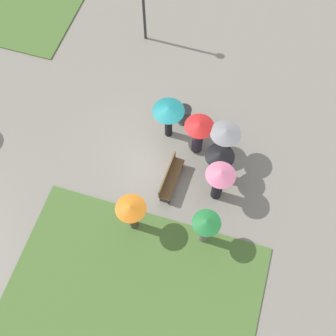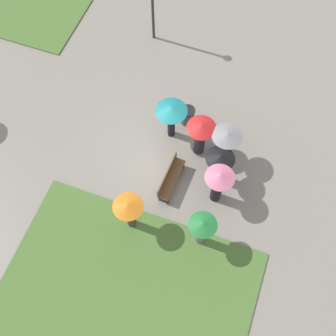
{
  "view_description": "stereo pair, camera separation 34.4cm",
  "coord_description": "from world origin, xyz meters",
  "px_view_note": "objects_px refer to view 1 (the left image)",
  "views": [
    {
      "loc": [
        -7.38,
        -2.77,
        14.38
      ],
      "look_at": [
        -1.08,
        -0.84,
        1.08
      ],
      "focal_mm": 45.0,
      "sensor_mm": 36.0,
      "label": 1
    },
    {
      "loc": [
        -7.28,
        -3.09,
        14.38
      ],
      "look_at": [
        -1.08,
        -0.84,
        1.08
      ],
      "focal_mm": 45.0,
      "sensor_mm": 36.0,
      "label": 2
    }
  ],
  "objects_px": {
    "crowd_person_teal": "(168,113)",
    "crowd_person_green": "(206,226)",
    "crowd_person_orange": "(132,212)",
    "crowd_person_pink": "(219,180)",
    "crowd_person_red": "(199,133)",
    "park_bench": "(170,177)",
    "crowd_person_grey": "(225,138)",
    "trash_bin": "(184,115)",
    "crowd_person_black": "(219,161)"
  },
  "relations": [
    {
      "from": "trash_bin",
      "to": "crowd_person_grey",
      "type": "bearing_deg",
      "value": -122.14
    },
    {
      "from": "crowd_person_red",
      "to": "crowd_person_grey",
      "type": "bearing_deg",
      "value": -72.15
    },
    {
      "from": "crowd_person_orange",
      "to": "crowd_person_teal",
      "type": "bearing_deg",
      "value": -6.97
    },
    {
      "from": "park_bench",
      "to": "crowd_person_red",
      "type": "xyz_separation_m",
      "value": [
        1.7,
        -0.57,
        0.73
      ]
    },
    {
      "from": "crowd_person_teal",
      "to": "crowd_person_green",
      "type": "xyz_separation_m",
      "value": [
        -3.76,
        -2.4,
        -0.15
      ]
    },
    {
      "from": "crowd_person_black",
      "to": "crowd_person_orange",
      "type": "xyz_separation_m",
      "value": [
        -2.76,
        2.28,
        0.17
      ]
    },
    {
      "from": "crowd_person_grey",
      "to": "crowd_person_red",
      "type": "distance_m",
      "value": 0.98
    },
    {
      "from": "crowd_person_pink",
      "to": "crowd_person_green",
      "type": "xyz_separation_m",
      "value": [
        -1.76,
        0.03,
        0.01
      ]
    },
    {
      "from": "crowd_person_red",
      "to": "crowd_person_orange",
      "type": "bearing_deg",
      "value": -179.87
    },
    {
      "from": "crowd_person_red",
      "to": "crowd_person_green",
      "type": "height_order",
      "value": "crowd_person_green"
    },
    {
      "from": "crowd_person_grey",
      "to": "park_bench",
      "type": "bearing_deg",
      "value": -151.39
    },
    {
      "from": "park_bench",
      "to": "crowd_person_grey",
      "type": "bearing_deg",
      "value": -39.97
    },
    {
      "from": "trash_bin",
      "to": "crowd_person_black",
      "type": "bearing_deg",
      "value": -138.0
    },
    {
      "from": "trash_bin",
      "to": "crowd_person_teal",
      "type": "xyz_separation_m",
      "value": [
        -0.77,
        0.41,
        1.06
      ]
    },
    {
      "from": "crowd_person_grey",
      "to": "crowd_person_pink",
      "type": "height_order",
      "value": "crowd_person_pink"
    },
    {
      "from": "crowd_person_grey",
      "to": "crowd_person_black",
      "type": "bearing_deg",
      "value": -107.67
    },
    {
      "from": "park_bench",
      "to": "crowd_person_orange",
      "type": "bearing_deg",
      "value": 162.43
    },
    {
      "from": "crowd_person_pink",
      "to": "crowd_person_red",
      "type": "distance_m",
      "value": 2.05
    },
    {
      "from": "trash_bin",
      "to": "crowd_person_teal",
      "type": "distance_m",
      "value": 1.37
    },
    {
      "from": "crowd_person_pink",
      "to": "crowd_person_black",
      "type": "distance_m",
      "value": 0.78
    },
    {
      "from": "crowd_person_teal",
      "to": "crowd_person_grey",
      "type": "bearing_deg",
      "value": 171.46
    },
    {
      "from": "crowd_person_red",
      "to": "crowd_person_pink",
      "type": "bearing_deg",
      "value": -125.18
    },
    {
      "from": "crowd_person_grey",
      "to": "crowd_person_red",
      "type": "xyz_separation_m",
      "value": [
        0.03,
        0.96,
        -0.17
      ]
    },
    {
      "from": "crowd_person_black",
      "to": "crowd_person_orange",
      "type": "distance_m",
      "value": 3.58
    },
    {
      "from": "crowd_person_grey",
      "to": "crowd_person_black",
      "type": "xyz_separation_m",
      "value": [
        -0.89,
        -0.02,
        -0.13
      ]
    },
    {
      "from": "crowd_person_pink",
      "to": "crowd_person_black",
      "type": "height_order",
      "value": "crowd_person_pink"
    },
    {
      "from": "crowd_person_black",
      "to": "crowd_person_orange",
      "type": "height_order",
      "value": "crowd_person_orange"
    },
    {
      "from": "crowd_person_pink",
      "to": "crowd_person_black",
      "type": "xyz_separation_m",
      "value": [
        0.76,
        0.2,
        -0.07
      ]
    },
    {
      "from": "trash_bin",
      "to": "crowd_person_red",
      "type": "xyz_separation_m",
      "value": [
        -1.1,
        -0.84,
        0.8
      ]
    },
    {
      "from": "trash_bin",
      "to": "crowd_person_green",
      "type": "bearing_deg",
      "value": -156.29
    },
    {
      "from": "trash_bin",
      "to": "crowd_person_black",
      "type": "height_order",
      "value": "crowd_person_black"
    },
    {
      "from": "crowd_person_black",
      "to": "crowd_person_teal",
      "type": "bearing_deg",
      "value": 56.57
    },
    {
      "from": "crowd_person_teal",
      "to": "crowd_person_orange",
      "type": "height_order",
      "value": "crowd_person_orange"
    },
    {
      "from": "park_bench",
      "to": "crowd_person_green",
      "type": "relative_size",
      "value": 0.94
    },
    {
      "from": "crowd_person_grey",
      "to": "crowd_person_black",
      "type": "relative_size",
      "value": 1.03
    },
    {
      "from": "crowd_person_green",
      "to": "trash_bin",
      "type": "bearing_deg",
      "value": -78.69
    },
    {
      "from": "park_bench",
      "to": "crowd_person_orange",
      "type": "xyz_separation_m",
      "value": [
        -1.98,
        0.72,
        0.93
      ]
    },
    {
      "from": "crowd_person_grey",
      "to": "crowd_person_red",
      "type": "bearing_deg",
      "value": 159.42
    },
    {
      "from": "park_bench",
      "to": "crowd_person_grey",
      "type": "height_order",
      "value": "crowd_person_grey"
    },
    {
      "from": "park_bench",
      "to": "trash_bin",
      "type": "height_order",
      "value": "park_bench"
    },
    {
      "from": "crowd_person_grey",
      "to": "crowd_person_green",
      "type": "height_order",
      "value": "crowd_person_green"
    },
    {
      "from": "park_bench",
      "to": "crowd_person_black",
      "type": "height_order",
      "value": "crowd_person_black"
    },
    {
      "from": "park_bench",
      "to": "crowd_person_pink",
      "type": "distance_m",
      "value": 1.94
    },
    {
      "from": "trash_bin",
      "to": "crowd_person_grey",
      "type": "xyz_separation_m",
      "value": [
        -1.13,
        -1.8,
        0.97
      ]
    },
    {
      "from": "crowd_person_red",
      "to": "crowd_person_orange",
      "type": "height_order",
      "value": "crowd_person_orange"
    },
    {
      "from": "crowd_person_pink",
      "to": "crowd_person_red",
      "type": "height_order",
      "value": "crowd_person_pink"
    },
    {
      "from": "crowd_person_grey",
      "to": "crowd_person_orange",
      "type": "xyz_separation_m",
      "value": [
        -3.65,
        2.26,
        0.04
      ]
    },
    {
      "from": "crowd_person_pink",
      "to": "crowd_person_orange",
      "type": "bearing_deg",
      "value": 129.61
    },
    {
      "from": "crowd_person_orange",
      "to": "crowd_person_pink",
      "type": "bearing_deg",
      "value": -57.33
    },
    {
      "from": "crowd_person_orange",
      "to": "crowd_person_green",
      "type": "relative_size",
      "value": 1.02
    }
  ]
}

